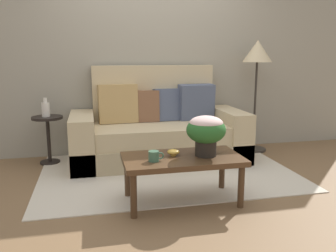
{
  "coord_description": "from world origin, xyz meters",
  "views": [
    {
      "loc": [
        -0.83,
        -3.59,
        1.3
      ],
      "look_at": [
        -0.03,
        -0.06,
        0.57
      ],
      "focal_mm": 37.61,
      "sensor_mm": 36.0,
      "label": 1
    }
  ],
  "objects_px": {
    "potted_plant": "(206,130)",
    "snack_bowl": "(173,152)",
    "coffee_table": "(182,162)",
    "coffee_mug": "(154,156)",
    "table_vase": "(46,109)",
    "side_table": "(48,131)",
    "couch": "(158,132)",
    "floor_lamp": "(257,60)"
  },
  "relations": [
    {
      "from": "coffee_mug",
      "to": "snack_bowl",
      "type": "relative_size",
      "value": 1.2
    },
    {
      "from": "couch",
      "to": "floor_lamp",
      "type": "bearing_deg",
      "value": 5.21
    },
    {
      "from": "side_table",
      "to": "floor_lamp",
      "type": "xyz_separation_m",
      "value": [
        2.7,
        0.0,
        0.84
      ]
    },
    {
      "from": "couch",
      "to": "side_table",
      "type": "height_order",
      "value": "couch"
    },
    {
      "from": "coffee_table",
      "to": "snack_bowl",
      "type": "xyz_separation_m",
      "value": [
        -0.07,
        0.05,
        0.09
      ]
    },
    {
      "from": "side_table",
      "to": "potted_plant",
      "type": "distance_m",
      "value": 2.13
    },
    {
      "from": "potted_plant",
      "to": "snack_bowl",
      "type": "relative_size",
      "value": 3.23
    },
    {
      "from": "floor_lamp",
      "to": "coffee_table",
      "type": "bearing_deg",
      "value": -133.7
    },
    {
      "from": "side_table",
      "to": "table_vase",
      "type": "relative_size",
      "value": 2.58
    },
    {
      "from": "couch",
      "to": "side_table",
      "type": "xyz_separation_m",
      "value": [
        -1.33,
        0.12,
        0.05
      ]
    },
    {
      "from": "floor_lamp",
      "to": "potted_plant",
      "type": "relative_size",
      "value": 4.18
    },
    {
      "from": "floor_lamp",
      "to": "table_vase",
      "type": "relative_size",
      "value": 6.65
    },
    {
      "from": "table_vase",
      "to": "potted_plant",
      "type": "bearing_deg",
      "value": -44.73
    },
    {
      "from": "side_table",
      "to": "potted_plant",
      "type": "xyz_separation_m",
      "value": [
        1.49,
        -1.49,
        0.25
      ]
    },
    {
      "from": "floor_lamp",
      "to": "couch",
      "type": "bearing_deg",
      "value": -174.79
    },
    {
      "from": "coffee_table",
      "to": "coffee_mug",
      "type": "height_order",
      "value": "coffee_mug"
    },
    {
      "from": "snack_bowl",
      "to": "coffee_mug",
      "type": "bearing_deg",
      "value": -147.52
    },
    {
      "from": "potted_plant",
      "to": "table_vase",
      "type": "relative_size",
      "value": 1.59
    },
    {
      "from": "couch",
      "to": "snack_bowl",
      "type": "relative_size",
      "value": 19.12
    },
    {
      "from": "coffee_mug",
      "to": "snack_bowl",
      "type": "distance_m",
      "value": 0.23
    },
    {
      "from": "floor_lamp",
      "to": "side_table",
      "type": "bearing_deg",
      "value": -179.91
    },
    {
      "from": "coffee_table",
      "to": "snack_bowl",
      "type": "bearing_deg",
      "value": 147.54
    },
    {
      "from": "coffee_mug",
      "to": "table_vase",
      "type": "relative_size",
      "value": 0.59
    },
    {
      "from": "coffee_table",
      "to": "coffee_mug",
      "type": "bearing_deg",
      "value": -163.29
    },
    {
      "from": "potted_plant",
      "to": "coffee_table",
      "type": "bearing_deg",
      "value": 175.85
    },
    {
      "from": "coffee_table",
      "to": "coffee_mug",
      "type": "distance_m",
      "value": 0.3
    },
    {
      "from": "side_table",
      "to": "snack_bowl",
      "type": "height_order",
      "value": "side_table"
    },
    {
      "from": "floor_lamp",
      "to": "snack_bowl",
      "type": "bearing_deg",
      "value": -135.98
    },
    {
      "from": "couch",
      "to": "coffee_table",
      "type": "relative_size",
      "value": 2.02
    },
    {
      "from": "table_vase",
      "to": "snack_bowl",
      "type": "bearing_deg",
      "value": -49.44
    },
    {
      "from": "potted_plant",
      "to": "snack_bowl",
      "type": "bearing_deg",
      "value": 167.84
    },
    {
      "from": "snack_bowl",
      "to": "floor_lamp",
      "type": "bearing_deg",
      "value": 44.02
    },
    {
      "from": "table_vase",
      "to": "coffee_table",
      "type": "bearing_deg",
      "value": -48.72
    },
    {
      "from": "coffee_table",
      "to": "potted_plant",
      "type": "bearing_deg",
      "value": -4.15
    },
    {
      "from": "couch",
      "to": "potted_plant",
      "type": "height_order",
      "value": "couch"
    },
    {
      "from": "snack_bowl",
      "to": "couch",
      "type": "bearing_deg",
      "value": 84.94
    },
    {
      "from": "floor_lamp",
      "to": "coffee_mug",
      "type": "height_order",
      "value": "floor_lamp"
    },
    {
      "from": "floor_lamp",
      "to": "table_vase",
      "type": "height_order",
      "value": "floor_lamp"
    },
    {
      "from": "floor_lamp",
      "to": "snack_bowl",
      "type": "distance_m",
      "value": 2.21
    },
    {
      "from": "side_table",
      "to": "coffee_mug",
      "type": "xyz_separation_m",
      "value": [
        1.02,
        -1.56,
        0.07
      ]
    },
    {
      "from": "coffee_table",
      "to": "potted_plant",
      "type": "height_order",
      "value": "potted_plant"
    },
    {
      "from": "side_table",
      "to": "snack_bowl",
      "type": "distance_m",
      "value": 1.88
    }
  ]
}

